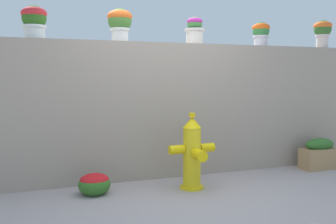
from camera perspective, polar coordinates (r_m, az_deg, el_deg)
ground_plane at (r=4.35m, az=3.76°, el=-12.88°), size 24.00×24.00×0.00m
stone_wall at (r=5.21m, az=-1.22°, el=0.30°), size 6.26×0.41×1.80m
potted_plant_1 at (r=4.97m, az=-19.44°, el=12.94°), size 0.30×0.30×0.41m
potted_plant_2 at (r=5.08m, az=-7.25°, el=13.30°), size 0.32×0.32×0.43m
potted_plant_3 at (r=5.44m, az=4.02°, el=12.25°), size 0.28×0.28×0.39m
potted_plant_4 at (r=5.97m, az=13.76°, el=11.56°), size 0.26×0.26×0.36m
potted_plant_5 at (r=6.65m, az=22.17°, el=11.25°), size 0.28×0.28×0.45m
fire_hydrant at (r=4.62m, az=3.68°, el=-6.28°), size 0.58×0.45×0.92m
flower_bush_left at (r=4.53m, az=-10.98°, el=-10.43°), size 0.37×0.33×0.26m
planter_box at (r=6.07m, az=21.76°, el=-5.91°), size 0.56×0.26×0.46m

